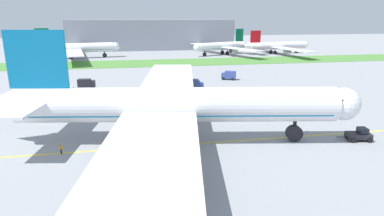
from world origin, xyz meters
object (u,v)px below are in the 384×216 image
(airliner_foreground, at_px, (171,106))
(service_truck_baggage_loader, at_px, (229,75))
(pushback_tug, at_px, (359,135))
(ground_crew_wingwalker_starboard, at_px, (193,138))
(ground_crew_wingwalker_port, at_px, (61,148))
(service_truck_catering_van, at_px, (86,84))
(service_truck_fuel_bowser, at_px, (194,84))
(parked_airliner_far_right, at_px, (276,46))
(parked_airliner_far_left, at_px, (75,48))
(ground_crew_marshaller_front, at_px, (142,122))
(parked_airliner_far_centre, at_px, (222,46))

(airliner_foreground, height_order, service_truck_baggage_loader, airliner_foreground)
(pushback_tug, distance_m, ground_crew_wingwalker_starboard, 28.04)
(ground_crew_wingwalker_port, bearing_deg, service_truck_catering_van, 91.94)
(pushback_tug, height_order, service_truck_catering_van, service_truck_catering_van)
(ground_crew_wingwalker_port, height_order, service_truck_fuel_bowser, service_truck_fuel_bowser)
(ground_crew_wingwalker_starboard, xyz_separation_m, service_truck_catering_van, (-22.02, 47.42, 0.60))
(airliner_foreground, distance_m, service_truck_baggage_loader, 57.96)
(service_truck_baggage_loader, bearing_deg, airliner_foreground, -116.34)
(pushback_tug, bearing_deg, parked_airliner_far_right, 71.38)
(pushback_tug, bearing_deg, ground_crew_wingwalker_port, 176.16)
(service_truck_fuel_bowser, bearing_deg, parked_airliner_far_left, 118.08)
(ground_crew_wingwalker_starboard, bearing_deg, parked_airliner_far_left, 106.25)
(pushback_tug, bearing_deg, service_truck_baggage_loader, 95.52)
(ground_crew_wingwalker_port, xyz_separation_m, ground_crew_wingwalker_starboard, (20.40, 0.36, -0.00))
(service_truck_fuel_bowser, distance_m, parked_airliner_far_left, 92.79)
(airliner_foreground, distance_m, service_truck_fuel_bowser, 40.34)
(airliner_foreground, height_order, ground_crew_wingwalker_port, airliner_foreground)
(ground_crew_marshaller_front, xyz_separation_m, service_truck_catering_van, (-14.23, 37.14, 0.56))
(pushback_tug, relative_size, service_truck_catering_van, 1.19)
(pushback_tug, bearing_deg, parked_airliner_far_centre, 84.60)
(service_truck_fuel_bowser, relative_size, service_truck_catering_van, 0.98)
(ground_crew_wingwalker_starboard, bearing_deg, service_truck_fuel_bowser, 78.60)
(parked_airliner_far_right, bearing_deg, service_truck_baggage_loader, -124.67)
(ground_crew_wingwalker_port, relative_size, service_truck_baggage_loader, 0.31)
(pushback_tug, distance_m, service_truck_fuel_bowser, 48.00)
(ground_crew_wingwalker_port, distance_m, ground_crew_wingwalker_starboard, 20.40)
(service_truck_fuel_bowser, xyz_separation_m, parked_airliner_far_right, (62.48, 83.17, 2.72))
(ground_crew_wingwalker_starboard, relative_size, parked_airliner_far_centre, 0.03)
(ground_crew_marshaller_front, distance_m, service_truck_baggage_loader, 52.68)
(parked_airliner_far_centre, bearing_deg, service_truck_fuel_bowser, -110.76)
(ground_crew_wingwalker_port, distance_m, ground_crew_marshaller_front, 16.50)
(ground_crew_wingwalker_port, bearing_deg, parked_airliner_far_centre, 64.14)
(airliner_foreground, height_order, parked_airliner_far_right, airliner_foreground)
(service_truck_baggage_loader, relative_size, service_truck_catering_van, 1.03)
(parked_airliner_far_right, bearing_deg, parked_airliner_far_centre, 178.80)
(parked_airliner_far_left, bearing_deg, airliner_foreground, -75.00)
(service_truck_baggage_loader, bearing_deg, ground_crew_wingwalker_port, -128.39)
(service_truck_baggage_loader, distance_m, service_truck_fuel_bowser, 19.49)
(ground_crew_marshaller_front, relative_size, ground_crew_wingwalker_starboard, 1.05)
(service_truck_fuel_bowser, relative_size, parked_airliner_far_left, 0.07)
(airliner_foreground, bearing_deg, service_truck_catering_van, 112.24)
(parked_airliner_far_left, height_order, parked_airliner_far_centre, parked_airliner_far_left)
(parked_airliner_far_left, bearing_deg, ground_crew_wingwalker_starboard, -73.75)
(parked_airliner_far_right, bearing_deg, service_truck_catering_van, -140.66)
(service_truck_baggage_loader, bearing_deg, parked_airliner_far_right, 55.33)
(parked_airliner_far_left, bearing_deg, ground_crew_marshaller_front, -76.04)
(service_truck_fuel_bowser, height_order, parked_airliner_far_left, parked_airliner_far_left)
(ground_crew_wingwalker_starboard, bearing_deg, parked_airliner_far_centre, 72.18)
(airliner_foreground, height_order, service_truck_fuel_bowser, airliner_foreground)
(ground_crew_marshaller_front, bearing_deg, service_truck_catering_van, 110.96)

